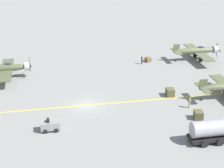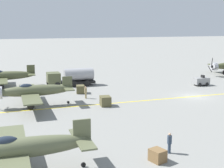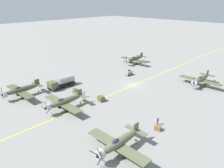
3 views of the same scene
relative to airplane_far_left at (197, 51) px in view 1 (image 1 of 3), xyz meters
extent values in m
plane|color=gray|center=(17.14, -25.07, -2.01)|extent=(400.00, 400.00, 0.00)
cube|color=yellow|center=(17.14, -25.07, -2.01)|extent=(0.30, 160.00, 0.01)
ellipsoid|color=#5D6244|center=(0.00, -0.41, 0.04)|extent=(1.50, 9.50, 1.42)
cylinder|color=#B7B7BC|center=(0.00, 4.04, 0.04)|extent=(1.58, 0.90, 1.58)
ellipsoid|color=#232D3D|center=(0.00, 0.73, 0.60)|extent=(0.80, 1.70, 0.76)
cube|color=#5D6244|center=(0.00, 0.35, -0.30)|extent=(12.00, 2.10, 0.16)
cube|color=#5D6244|center=(0.00, -4.50, 0.19)|extent=(4.40, 1.10, 0.12)
cube|color=#5D6244|center=(0.00, -4.50, 0.84)|extent=(0.14, 1.30, 1.60)
sphere|color=black|center=(0.00, 4.54, 0.04)|extent=(0.56, 0.56, 0.56)
cube|color=black|center=(-0.55, 4.54, 0.72)|extent=(1.20, 0.06, 1.45)
cube|color=black|center=(-0.32, 4.54, -0.78)|extent=(0.77, 0.06, 1.68)
cube|color=black|center=(0.87, 4.54, 0.17)|extent=(1.75, 0.06, 0.40)
cylinder|color=black|center=(-1.50, 0.35, -0.93)|extent=(0.14, 0.14, 1.26)
cylinder|color=black|center=(-1.50, 0.35, -1.56)|extent=(0.22, 0.90, 0.90)
cylinder|color=black|center=(1.50, 0.35, -0.93)|extent=(0.14, 0.14, 1.26)
cylinder|color=black|center=(1.50, 0.35, -1.56)|extent=(0.22, 0.90, 0.90)
cylinder|color=black|center=(0.00, -4.56, -1.83)|extent=(0.12, 0.36, 0.36)
cube|color=#585D3E|center=(18.89, -6.98, 0.19)|extent=(4.40, 1.10, 0.12)
cube|color=#585D3E|center=(18.89, -6.98, 0.84)|extent=(0.14, 1.30, 1.60)
cylinder|color=black|center=(18.89, -7.04, -1.83)|extent=(0.12, 0.36, 0.36)
ellipsoid|color=#535839|center=(3.13, -38.72, 0.04)|extent=(1.50, 9.50, 1.42)
cylinder|color=#B7B7BC|center=(3.13, -34.27, 0.04)|extent=(1.57, 0.90, 1.58)
ellipsoid|color=#232D3D|center=(3.13, -37.58, 0.60)|extent=(0.80, 1.70, 0.76)
cube|color=#535839|center=(3.13, -37.96, -0.30)|extent=(12.00, 2.10, 0.16)
sphere|color=black|center=(3.13, -33.77, 0.04)|extent=(0.56, 0.56, 0.56)
cube|color=black|center=(3.86, -33.77, -0.44)|extent=(1.54, 0.06, 1.07)
cube|color=black|center=(3.18, -33.77, 0.91)|extent=(0.23, 0.06, 1.76)
cube|color=black|center=(2.35, -33.77, -0.36)|extent=(1.62, 0.06, 0.92)
cylinder|color=black|center=(1.63, -37.96, -0.93)|extent=(0.14, 0.14, 1.26)
cylinder|color=black|center=(1.63, -37.96, -1.56)|extent=(0.22, 0.90, 0.90)
cylinder|color=black|center=(4.63, -37.96, -0.93)|extent=(0.14, 0.14, 1.26)
cylinder|color=black|center=(4.63, -37.96, -1.56)|extent=(0.22, 0.90, 0.90)
cube|color=black|center=(30.72, -9.81, -1.39)|extent=(2.25, 8.00, 0.40)
cylinder|color=#9E9EA3|center=(30.72, -11.13, -0.09)|extent=(2.10, 4.96, 2.10)
cylinder|color=black|center=(29.53, -10.21, -1.51)|extent=(0.30, 1.00, 1.00)
cylinder|color=black|center=(31.91, -10.21, -1.51)|extent=(0.30, 1.00, 1.00)
cylinder|color=black|center=(29.53, -12.29, -1.51)|extent=(0.30, 1.00, 1.00)
cylinder|color=black|center=(31.91, -12.29, -1.51)|extent=(0.30, 1.00, 1.00)
cube|color=gray|center=(23.96, -31.02, -1.21)|extent=(1.40, 2.60, 1.10)
cube|color=black|center=(23.96, -31.28, -0.44)|extent=(0.70, 0.36, 0.44)
cylinder|color=black|center=(23.27, -30.30, -1.71)|extent=(0.20, 0.60, 0.60)
cylinder|color=black|center=(24.64, -30.30, -1.71)|extent=(0.20, 0.60, 0.60)
cylinder|color=black|center=(23.27, -31.73, -1.71)|extent=(0.20, 0.60, 0.60)
cylinder|color=black|center=(24.64, -31.73, -1.71)|extent=(0.20, 0.60, 0.60)
cylinder|color=#334256|center=(0.22, -11.76, -1.60)|extent=(0.26, 0.26, 0.82)
cylinder|color=#334256|center=(0.22, -11.76, -0.85)|extent=(0.37, 0.37, 0.68)
sphere|color=tan|center=(0.22, -11.76, -0.40)|extent=(0.22, 0.22, 0.22)
cylinder|color=tan|center=(21.01, -9.95, -1.60)|extent=(0.26, 0.26, 0.83)
cylinder|color=tan|center=(21.01, -9.95, -0.84)|extent=(0.38, 0.38, 0.69)
sphere|color=tan|center=(21.01, -9.95, -0.39)|extent=(0.22, 0.22, 0.22)
cube|color=brown|center=(16.19, -11.35, -1.38)|extent=(1.61, 1.38, 1.26)
cube|color=brown|center=(-0.88, -10.15, -1.53)|extent=(1.39, 1.26, 0.96)
cube|color=brown|center=(24.60, -10.01, -1.41)|extent=(1.64, 1.44, 1.20)
camera|label=1|loc=(69.13, -31.33, 23.30)|focal=60.00mm
camera|label=2|loc=(-20.89, 0.27, 8.29)|focal=50.00mm
camera|label=3|loc=(-19.49, 21.57, 21.44)|focal=35.00mm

